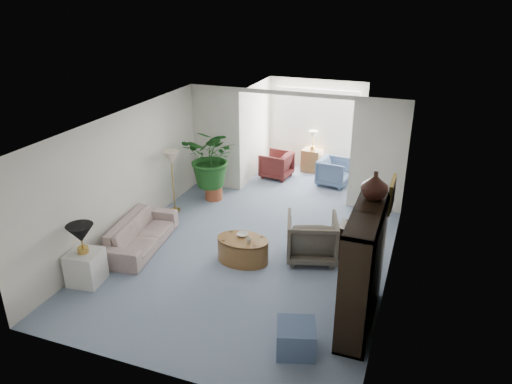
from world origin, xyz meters
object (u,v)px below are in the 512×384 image
at_px(side_table_dark, 353,241).
at_px(ottoman, 296,338).
at_px(cabinet_urn, 375,185).
at_px(sunroom_chair_blue, 334,172).
at_px(coffee_cup, 248,241).
at_px(floor_lamp, 171,158).
at_px(framed_picture, 393,195).
at_px(wingback_chair, 312,238).
at_px(end_table, 86,267).
at_px(entertainment_cabinet, 363,270).
at_px(sunroom_chair_maroon, 276,165).
at_px(coffee_table, 243,250).
at_px(table_lamp, 80,234).
at_px(sunroom_table, 312,160).
at_px(plant_pot, 214,193).
at_px(coffee_bowl, 242,235).
at_px(sofa, 141,234).

height_order(side_table_dark, ottoman, side_table_dark).
distance_m(cabinet_urn, sunroom_chair_blue, 5.21).
bearing_deg(coffee_cup, sunroom_chair_blue, 81.83).
xyz_separation_m(floor_lamp, ottoman, (3.74, -3.37, -1.04)).
bearing_deg(framed_picture, wingback_chair, 156.56).
distance_m(end_table, entertainment_cabinet, 4.52).
xyz_separation_m(side_table_dark, entertainment_cabinet, (0.41, -1.86, 0.58)).
distance_m(side_table_dark, sunroom_chair_maroon, 4.22).
bearing_deg(end_table, coffee_table, 34.88).
height_order(floor_lamp, sunroom_chair_maroon, floor_lamp).
bearing_deg(side_table_dark, coffee_cup, -150.88).
height_order(table_lamp, sunroom_table, table_lamp).
distance_m(side_table_dark, ottoman, 2.79).
bearing_deg(coffee_cup, framed_picture, 1.32).
distance_m(coffee_cup, sunroom_table, 5.05).
xyz_separation_m(wingback_chair, ottoman, (0.42, -2.47, -0.21)).
height_order(table_lamp, plant_pot, table_lamp).
bearing_deg(end_table, sunroom_table, 71.08).
bearing_deg(wingback_chair, coffee_bowl, 3.82).
relative_size(table_lamp, side_table_dark, 0.69).
height_order(framed_picture, sunroom_chair_blue, framed_picture).
bearing_deg(framed_picture, entertainment_cabinet, -103.26).
bearing_deg(framed_picture, sunroom_table, 116.22).
distance_m(coffee_cup, cabinet_urn, 2.61).
distance_m(framed_picture, coffee_cup, 2.61).
relative_size(entertainment_cabinet, cabinet_urn, 4.43).
bearing_deg(sofa, cabinet_urn, -101.76).
bearing_deg(sunroom_chair_maroon, sofa, -9.82).
bearing_deg(plant_pot, coffee_bowl, -54.25).
relative_size(framed_picture, entertainment_cabinet, 0.28).
bearing_deg(sofa, entertainment_cabinet, -108.37).
bearing_deg(wingback_chair, cabinet_urn, 119.97).
relative_size(coffee_bowl, sunroom_chair_maroon, 0.27).
xyz_separation_m(floor_lamp, entertainment_cabinet, (4.44, -2.46, -0.35)).
xyz_separation_m(floor_lamp, plant_pot, (0.53, 0.90, -1.09)).
relative_size(table_lamp, sunroom_chair_maroon, 0.60).
xyz_separation_m(table_lamp, sunroom_table, (2.22, 6.48, -0.62)).
xyz_separation_m(sofa, coffee_table, (2.00, 0.19, -0.05)).
bearing_deg(plant_pot, end_table, -97.92).
distance_m(coffee_cup, sunroom_chair_blue, 4.34).
bearing_deg(sunroom_chair_maroon, coffee_table, 16.30).
relative_size(floor_lamp, coffee_bowl, 1.83).
bearing_deg(sunroom_chair_blue, coffee_cup, 178.19).
bearing_deg(framed_picture, floor_lamp, 162.34).
distance_m(framed_picture, sunroom_table, 5.73).
distance_m(coffee_table, coffee_cup, 0.33).
height_order(side_table_dark, sunroom_chair_maroon, sunroom_chair_maroon).
xyz_separation_m(sofa, floor_lamp, (-0.19, 1.63, 0.97)).
bearing_deg(table_lamp, coffee_table, 34.88).
height_order(wingback_chair, cabinet_urn, cabinet_urn).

